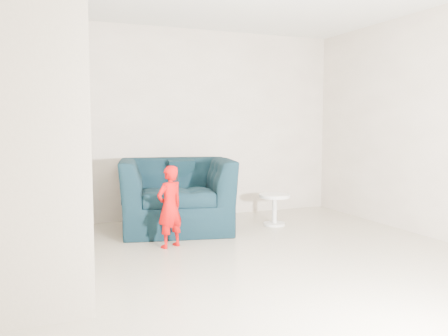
{
  "coord_description": "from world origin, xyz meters",
  "views": [
    {
      "loc": [
        -1.86,
        -3.8,
        1.35
      ],
      "look_at": [
        0.15,
        1.2,
        0.85
      ],
      "focal_mm": 38.0,
      "sensor_mm": 36.0,
      "label": 1
    }
  ],
  "objects_px": {
    "toddler": "(170,207)",
    "staircase": "(17,172)",
    "side_table": "(275,204)",
    "armchair": "(176,195)"
  },
  "relations": [
    {
      "from": "armchair",
      "to": "side_table",
      "type": "relative_size",
      "value": 3.34
    },
    {
      "from": "toddler",
      "to": "staircase",
      "type": "distance_m",
      "value": 1.69
    },
    {
      "from": "armchair",
      "to": "toddler",
      "type": "distance_m",
      "value": 0.88
    },
    {
      "from": "side_table",
      "to": "staircase",
      "type": "height_order",
      "value": "staircase"
    },
    {
      "from": "armchair",
      "to": "staircase",
      "type": "bearing_deg",
      "value": -129.63
    },
    {
      "from": "toddler",
      "to": "armchair",
      "type": "bearing_deg",
      "value": -135.77
    },
    {
      "from": "toddler",
      "to": "staircase",
      "type": "height_order",
      "value": "staircase"
    },
    {
      "from": "armchair",
      "to": "toddler",
      "type": "relative_size",
      "value": 1.55
    },
    {
      "from": "armchair",
      "to": "staircase",
      "type": "distance_m",
      "value": 2.36
    },
    {
      "from": "armchair",
      "to": "toddler",
      "type": "xyz_separation_m",
      "value": [
        -0.31,
        -0.82,
        -0.0
      ]
    }
  ]
}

